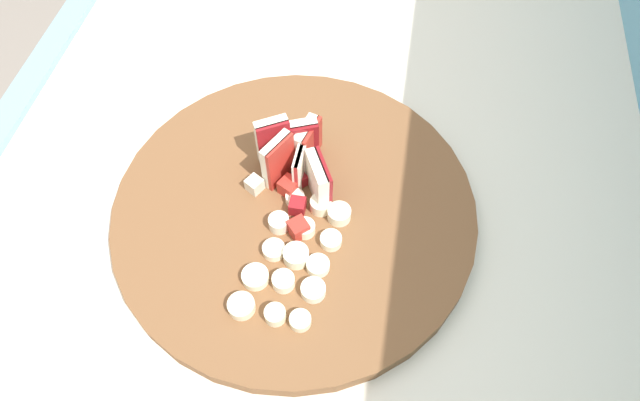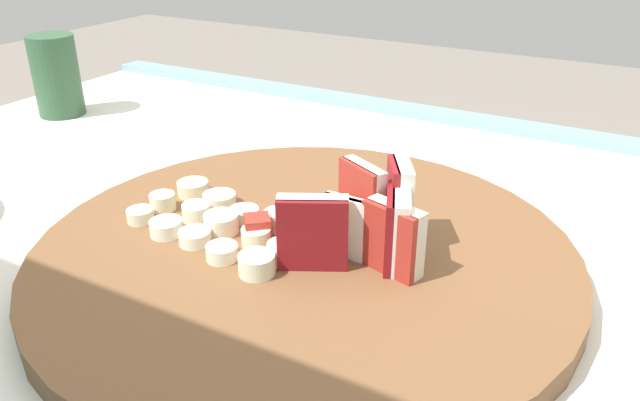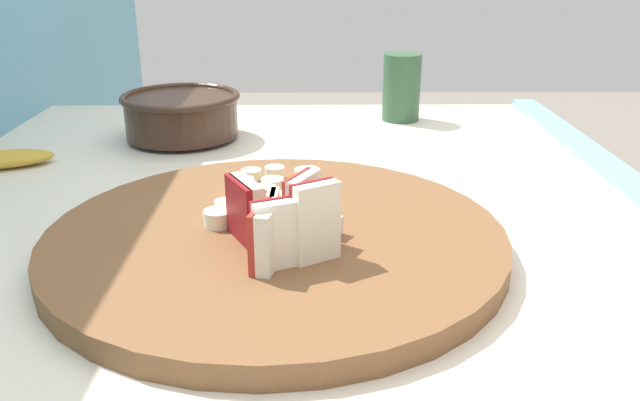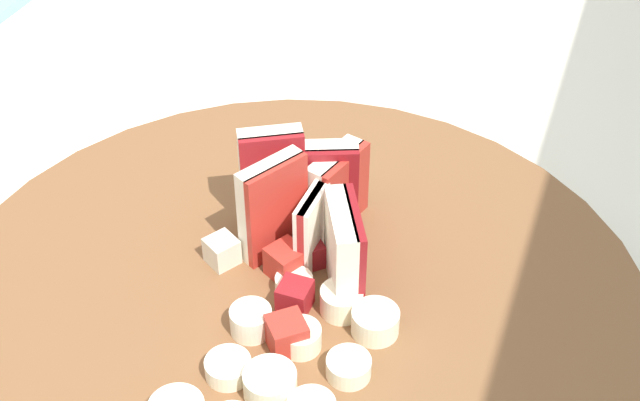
% 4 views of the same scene
% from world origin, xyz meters
% --- Properties ---
extents(tiled_countertop, '(1.14, 0.86, 0.93)m').
position_xyz_m(tiled_countertop, '(0.00, -0.00, 0.46)').
color(tiled_countertop, silver).
rests_on(tiled_countertop, ground).
extents(tile_backsplash, '(2.40, 0.04, 1.48)m').
position_xyz_m(tile_backsplash, '(0.00, 0.45, 0.74)').
color(tile_backsplash, '#5BA3C1').
rests_on(tile_backsplash, ground).
extents(cutting_board, '(0.42, 0.42, 0.02)m').
position_xyz_m(cutting_board, '(-0.02, -0.00, 0.93)').
color(cutting_board, brown).
rests_on(cutting_board, tiled_countertop).
extents(apple_wedge_fan, '(0.10, 0.10, 0.07)m').
position_xyz_m(apple_wedge_fan, '(-0.07, -0.01, 0.97)').
color(apple_wedge_fan, maroon).
rests_on(apple_wedge_fan, cutting_board).
extents(apple_dice_pile, '(0.09, 0.09, 0.02)m').
position_xyz_m(apple_dice_pile, '(-0.02, -0.01, 0.95)').
color(apple_dice_pile, '#B22D23').
rests_on(apple_dice_pile, cutting_board).
extents(banana_slice_rows, '(0.17, 0.11, 0.02)m').
position_xyz_m(banana_slice_rows, '(0.05, 0.02, 0.95)').
color(banana_slice_rows, white).
rests_on(banana_slice_rows, cutting_board).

